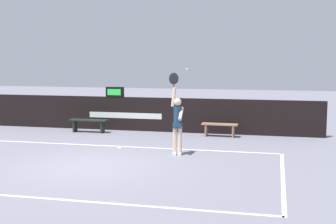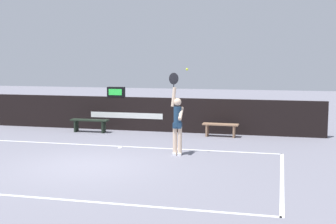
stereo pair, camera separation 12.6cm
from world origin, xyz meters
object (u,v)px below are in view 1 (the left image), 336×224
(tennis_player, at_px, (177,121))
(courtside_bench_near, at_px, (220,127))
(speed_display, at_px, (115,92))
(tennis_ball, at_px, (187,69))
(courtside_bench_far, at_px, (89,123))

(tennis_player, relative_size, courtside_bench_near, 1.85)
(tennis_player, bearing_deg, speed_display, 129.69)
(tennis_ball, bearing_deg, tennis_player, 163.15)
(tennis_ball, height_order, courtside_bench_near, tennis_ball)
(tennis_player, xyz_separation_m, courtside_bench_far, (-4.16, 3.24, -0.63))
(tennis_ball, relative_size, courtside_bench_far, 0.05)
(tennis_ball, bearing_deg, courtside_bench_far, 143.23)
(tennis_player, distance_m, tennis_ball, 1.54)
(tennis_player, height_order, tennis_ball, tennis_ball)
(speed_display, xyz_separation_m, tennis_player, (3.38, -4.07, -0.50))
(courtside_bench_near, bearing_deg, courtside_bench_far, -177.82)
(speed_display, xyz_separation_m, courtside_bench_far, (-0.77, -0.84, -1.13))
(speed_display, relative_size, tennis_ball, 9.96)
(speed_display, distance_m, courtside_bench_near, 4.41)
(courtside_bench_far, bearing_deg, tennis_player, -37.93)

